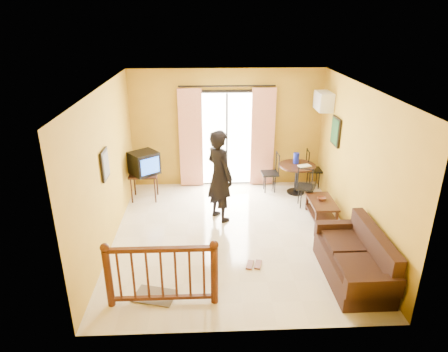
{
  "coord_description": "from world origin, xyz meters",
  "views": [
    {
      "loc": [
        -0.48,
        -6.64,
        3.94
      ],
      "look_at": [
        -0.17,
        0.2,
        1.14
      ],
      "focal_mm": 32.0,
      "sensor_mm": 36.0,
      "label": 1
    }
  ],
  "objects_px": {
    "standing_person": "(220,176)",
    "sofa": "(356,261)",
    "television": "(144,163)",
    "coffee_table": "(321,207)",
    "dining_table": "(297,171)"
  },
  "relations": [
    {
      "from": "standing_person",
      "to": "television",
      "type": "bearing_deg",
      "value": 22.74
    },
    {
      "from": "television",
      "to": "coffee_table",
      "type": "height_order",
      "value": "television"
    },
    {
      "from": "coffee_table",
      "to": "sofa",
      "type": "height_order",
      "value": "sofa"
    },
    {
      "from": "coffee_table",
      "to": "television",
      "type": "bearing_deg",
      "value": 163.47
    },
    {
      "from": "dining_table",
      "to": "standing_person",
      "type": "xyz_separation_m",
      "value": [
        -1.84,
        -1.18,
        0.39
      ]
    },
    {
      "from": "dining_table",
      "to": "coffee_table",
      "type": "relative_size",
      "value": 0.94
    },
    {
      "from": "television",
      "to": "coffee_table",
      "type": "xyz_separation_m",
      "value": [
        3.72,
        -1.1,
        -0.61
      ]
    },
    {
      "from": "television",
      "to": "dining_table",
      "type": "height_order",
      "value": "television"
    },
    {
      "from": "dining_table",
      "to": "television",
      "type": "bearing_deg",
      "value": -177.0
    },
    {
      "from": "television",
      "to": "sofa",
      "type": "xyz_separation_m",
      "value": [
        3.72,
        -3.11,
        -0.56
      ]
    },
    {
      "from": "television",
      "to": "coffee_table",
      "type": "distance_m",
      "value": 3.92
    },
    {
      "from": "standing_person",
      "to": "sofa",
      "type": "bearing_deg",
      "value": -170.94
    },
    {
      "from": "sofa",
      "to": "standing_person",
      "type": "xyz_separation_m",
      "value": [
        -2.09,
        2.1,
        0.63
      ]
    },
    {
      "from": "television",
      "to": "dining_table",
      "type": "xyz_separation_m",
      "value": [
        3.47,
        0.18,
        -0.32
      ]
    },
    {
      "from": "sofa",
      "to": "standing_person",
      "type": "distance_m",
      "value": 3.03
    }
  ]
}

